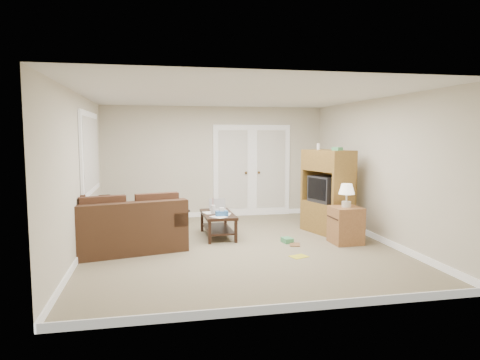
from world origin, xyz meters
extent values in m
plane|color=gray|center=(0.00, 0.00, 0.00)|extent=(5.50, 5.50, 0.00)
cube|color=silver|center=(0.00, 0.00, 2.50)|extent=(5.00, 5.50, 0.02)
cube|color=beige|center=(-2.50, 0.00, 1.25)|extent=(0.02, 5.50, 2.50)
cube|color=beige|center=(2.50, 0.00, 1.25)|extent=(0.02, 5.50, 2.50)
cube|color=beige|center=(0.00, 2.75, 1.25)|extent=(5.00, 0.02, 2.50)
cube|color=beige|center=(0.00, -2.75, 1.25)|extent=(5.00, 0.02, 2.50)
cube|color=white|center=(0.40, 2.72, 1.02)|extent=(0.90, 0.04, 2.13)
cube|color=white|center=(1.30, 2.72, 1.02)|extent=(0.90, 0.04, 2.13)
cube|color=white|center=(0.40, 2.69, 1.07)|extent=(0.68, 0.02, 1.80)
cube|color=white|center=(1.30, 2.69, 1.07)|extent=(0.68, 0.02, 1.80)
cube|color=white|center=(-2.47, 1.00, 1.55)|extent=(0.04, 1.92, 1.42)
cube|color=white|center=(-2.44, 1.00, 1.55)|extent=(0.02, 1.74, 1.24)
cube|color=#422A19|center=(-2.48, 1.11, 0.21)|extent=(1.35, 2.40, 0.41)
cube|color=#422A19|center=(-2.80, 1.04, 0.62)|extent=(0.72, 2.26, 0.42)
cube|color=#422A19|center=(-2.70, 2.10, 0.52)|extent=(0.92, 0.42, 0.22)
cube|color=#4F301F|center=(-2.40, 1.12, 0.47)|extent=(1.04, 2.24, 0.12)
cube|color=#422A19|center=(-1.80, 0.10, 0.21)|extent=(1.92, 1.25, 0.41)
cube|color=#422A19|center=(-1.73, -0.22, 0.62)|extent=(1.78, 0.61, 0.42)
cube|color=#422A19|center=(-1.05, 0.27, 0.52)|extent=(0.42, 0.92, 0.22)
cube|color=#4F301F|center=(-1.82, 0.18, 0.47)|extent=(1.76, 0.94, 0.12)
cube|color=black|center=(-1.05, 0.27, 0.64)|extent=(0.48, 0.84, 0.03)
cube|color=#B22013|center=(-1.10, 0.48, 0.66)|extent=(0.33, 0.18, 0.02)
cube|color=black|center=(-0.24, 0.75, 0.42)|extent=(0.56, 1.09, 0.05)
cube|color=black|center=(-0.24, 0.75, 0.15)|extent=(0.48, 1.01, 0.03)
cylinder|color=silver|center=(-0.34, 0.70, 0.52)|extent=(0.09, 0.09, 0.16)
cylinder|color=#B22013|center=(-0.34, 0.70, 0.67)|extent=(0.01, 0.01, 0.14)
cube|color=#30619D|center=(-0.22, 0.46, 0.49)|extent=(0.22, 0.12, 0.09)
cube|color=white|center=(-0.24, 0.65, 0.44)|extent=(0.36, 0.59, 0.00)
cube|color=olive|center=(1.86, 0.68, 0.30)|extent=(0.80, 1.10, 0.59)
cube|color=olive|center=(1.86, 0.68, 1.38)|extent=(0.80, 1.10, 0.40)
cube|color=black|center=(1.84, 0.68, 0.84)|extent=(0.62, 0.70, 0.49)
cube|color=black|center=(1.61, 0.61, 0.86)|extent=(0.16, 0.50, 0.40)
cube|color=#44965F|center=(1.93, 0.45, 1.61)|extent=(0.16, 0.20, 0.06)
cylinder|color=silver|center=(1.77, 0.97, 1.64)|extent=(0.07, 0.07, 0.12)
cube|color=#915F35|center=(1.85, -0.16, 0.32)|extent=(0.50, 0.50, 0.63)
cylinder|color=beige|center=(1.85, -0.16, 0.68)|extent=(0.16, 0.16, 0.10)
cylinder|color=beige|center=(1.85, -0.16, 0.80)|extent=(0.03, 0.03, 0.14)
cone|color=white|center=(1.85, -0.16, 0.95)|extent=(0.27, 0.27, 0.18)
cube|color=silver|center=(2.06, 2.18, 0.17)|extent=(0.16, 0.14, 0.33)
cube|color=gold|center=(0.79, -0.78, 0.00)|extent=(0.31, 0.28, 0.01)
cube|color=#44965F|center=(0.87, 0.09, 0.04)|extent=(0.19, 0.23, 0.08)
imported|color=brown|center=(0.87, -0.08, 0.01)|extent=(0.23, 0.27, 0.02)
camera|label=1|loc=(-1.36, -6.88, 1.86)|focal=32.00mm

